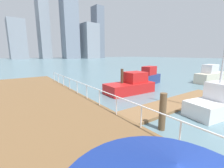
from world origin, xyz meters
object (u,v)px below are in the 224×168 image
at_px(moored_boat_3, 211,76).
at_px(moored_boat_5, 218,102).
at_px(moored_boat_4, 131,85).
at_px(moored_boat_0, 148,77).

distance_m(moored_boat_3, moored_boat_5, 13.01).
bearing_deg(moored_boat_4, moored_boat_5, -83.23).
height_order(moored_boat_3, moored_boat_5, moored_boat_5).
bearing_deg(moored_boat_5, moored_boat_4, 96.77).
bearing_deg(moored_boat_4, moored_boat_0, 22.35).
bearing_deg(moored_boat_3, moored_boat_0, 154.20).
relative_size(moored_boat_0, moored_boat_4, 0.94).
distance_m(moored_boat_3, moored_boat_4, 12.94).
xyz_separation_m(moored_boat_3, moored_boat_4, (-12.78, 2.05, -0.13)).
bearing_deg(moored_boat_0, moored_boat_5, -112.21).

